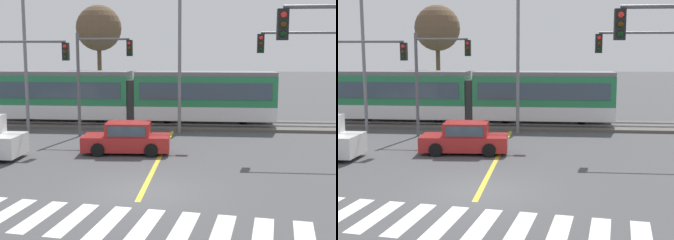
% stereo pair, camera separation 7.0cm
% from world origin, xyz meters
% --- Properties ---
extents(ground_plane, '(200.00, 200.00, 0.00)m').
position_xyz_m(ground_plane, '(0.00, 0.00, 0.00)').
color(ground_plane, '#474749').
extents(track_bed, '(120.00, 4.00, 0.18)m').
position_xyz_m(track_bed, '(0.00, 14.70, 0.09)').
color(track_bed, '#56514C').
rests_on(track_bed, ground).
extents(rail_near, '(120.00, 0.08, 0.10)m').
position_xyz_m(rail_near, '(0.00, 13.98, 0.23)').
color(rail_near, '#939399').
rests_on(rail_near, track_bed).
extents(rail_far, '(120.00, 0.08, 0.10)m').
position_xyz_m(rail_far, '(0.00, 15.42, 0.23)').
color(rail_far, '#939399').
rests_on(rail_far, track_bed).
extents(light_rail_tram, '(18.50, 2.64, 3.43)m').
position_xyz_m(light_rail_tram, '(-2.78, 14.69, 2.05)').
color(light_rail_tram, silver).
rests_on(light_rail_tram, track_bed).
extents(crosswalk_stripe_1, '(0.94, 2.85, 0.01)m').
position_xyz_m(crosswalk_stripe_1, '(-3.81, -2.61, 0.00)').
color(crosswalk_stripe_1, silver).
rests_on(crosswalk_stripe_1, ground).
extents(crosswalk_stripe_2, '(0.94, 2.85, 0.01)m').
position_xyz_m(crosswalk_stripe_2, '(-2.72, -2.76, 0.00)').
color(crosswalk_stripe_2, silver).
rests_on(crosswalk_stripe_2, ground).
extents(crosswalk_stripe_3, '(0.94, 2.85, 0.01)m').
position_xyz_m(crosswalk_stripe_3, '(-1.63, -2.91, 0.00)').
color(crosswalk_stripe_3, silver).
rests_on(crosswalk_stripe_3, ground).
extents(crosswalk_stripe_4, '(0.94, 2.85, 0.01)m').
position_xyz_m(crosswalk_stripe_4, '(-0.54, -3.06, 0.00)').
color(crosswalk_stripe_4, silver).
rests_on(crosswalk_stripe_4, ground).
extents(crosswalk_stripe_5, '(0.94, 2.85, 0.01)m').
position_xyz_m(crosswalk_stripe_5, '(0.54, -3.22, 0.00)').
color(crosswalk_stripe_5, silver).
rests_on(crosswalk_stripe_5, ground).
extents(crosswalk_stripe_6, '(0.94, 2.85, 0.01)m').
position_xyz_m(crosswalk_stripe_6, '(1.63, -3.37, 0.00)').
color(crosswalk_stripe_6, silver).
rests_on(crosswalk_stripe_6, ground).
extents(crosswalk_stripe_7, '(0.94, 2.85, 0.01)m').
position_xyz_m(crosswalk_stripe_7, '(2.72, -3.52, 0.00)').
color(crosswalk_stripe_7, silver).
rests_on(crosswalk_stripe_7, ground).
extents(crosswalk_stripe_8, '(0.94, 2.85, 0.01)m').
position_xyz_m(crosswalk_stripe_8, '(3.81, -3.67, 0.00)').
color(crosswalk_stripe_8, silver).
rests_on(crosswalk_stripe_8, ground).
extents(crosswalk_stripe_9, '(0.94, 2.85, 0.01)m').
position_xyz_m(crosswalk_stripe_9, '(4.90, -3.83, 0.00)').
color(crosswalk_stripe_9, silver).
rests_on(crosswalk_stripe_9, ground).
extents(lane_centre_line, '(0.20, 13.84, 0.01)m').
position_xyz_m(lane_centre_line, '(0.00, 5.78, 0.00)').
color(lane_centre_line, gold).
rests_on(lane_centre_line, ground).
extents(sedan_crossing, '(4.29, 2.10, 1.52)m').
position_xyz_m(sedan_crossing, '(-1.69, 6.23, 0.70)').
color(sedan_crossing, '#B22323').
rests_on(sedan_crossing, ground).
extents(traffic_light_mid_left, '(4.25, 0.38, 5.92)m').
position_xyz_m(traffic_light_mid_left, '(-7.56, 7.57, 3.91)').
color(traffic_light_mid_left, '#515459').
rests_on(traffic_light_mid_left, ground).
extents(traffic_light_far_left, '(3.25, 0.38, 5.95)m').
position_xyz_m(traffic_light_far_left, '(-4.17, 10.46, 3.94)').
color(traffic_light_far_left, '#515459').
rests_on(traffic_light_far_left, ground).
extents(traffic_light_mid_right, '(4.25, 0.38, 6.34)m').
position_xyz_m(traffic_light_mid_right, '(7.28, 7.07, 4.16)').
color(traffic_light_mid_right, '#515459').
rests_on(traffic_light_mid_right, ground).
extents(street_lamp_west, '(2.05, 0.28, 8.86)m').
position_xyz_m(street_lamp_west, '(-8.57, 11.44, 4.99)').
color(street_lamp_west, slate).
rests_on(street_lamp_west, ground).
extents(street_lamp_centre, '(2.33, 0.28, 9.07)m').
position_xyz_m(street_lamp_centre, '(0.68, 11.98, 5.14)').
color(street_lamp_centre, slate).
rests_on(street_lamp_centre, ground).
extents(bare_tree_west, '(3.46, 3.46, 8.40)m').
position_xyz_m(bare_tree_west, '(-6.24, 19.74, 6.61)').
color(bare_tree_west, brown).
rests_on(bare_tree_west, ground).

